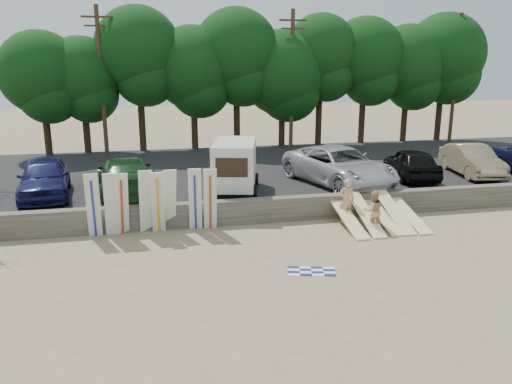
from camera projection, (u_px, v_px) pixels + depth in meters
ground at (359, 241)px, 18.50m from camera, size 120.00×120.00×0.00m
seawall at (331, 206)px, 21.21m from camera, size 44.00×0.50×1.00m
parking_lot at (284, 172)px, 28.33m from camera, size 44.00×14.50×0.70m
treeline at (269, 61)px, 33.62m from camera, size 32.99×5.94×9.26m
utility_poles at (292, 78)px, 32.66m from camera, size 25.80×0.26×9.00m
box_trailer at (235, 164)px, 22.48m from camera, size 2.71×3.92×2.29m
car_0 at (44, 178)px, 21.69m from camera, size 2.57×5.21×1.71m
car_1 at (126, 176)px, 22.05m from camera, size 2.89×5.97×1.67m
car_2 at (339, 166)px, 23.94m from camera, size 4.63×6.99×1.78m
car_3 at (411, 163)px, 25.19m from camera, size 2.66×4.87×1.57m
car_4 at (472, 160)px, 25.92m from camera, size 2.41×4.94×1.56m
surfboard_upright_0 at (93, 206)px, 18.47m from camera, size 0.54×0.67×2.55m
surfboard_upright_1 at (111, 205)px, 18.60m from camera, size 0.57×0.73×2.54m
surfboard_upright_2 at (122, 204)px, 18.71m from camera, size 0.61×0.84×2.52m
surfboard_upright_3 at (146, 202)px, 18.98m from camera, size 0.56×0.65×2.55m
surfboard_upright_4 at (158, 203)px, 18.92m from camera, size 0.51×0.79×2.51m
surfboard_upright_5 at (170, 200)px, 19.21m from camera, size 0.59×0.77×2.53m
surfboard_upright_6 at (195, 199)px, 19.30m from camera, size 0.55×0.65×2.55m
surfboard_upright_7 at (210, 199)px, 19.33m from camera, size 0.54×0.71×2.54m
surfboard_low_0 at (349, 219)px, 19.77m from camera, size 0.56×2.92×0.82m
surfboard_low_1 at (366, 214)px, 19.87m from camera, size 0.56×2.83×1.12m
surfboard_low_2 at (382, 215)px, 20.22m from camera, size 0.56×2.93×0.80m
surfboard_low_3 at (394, 211)px, 20.19m from camera, size 0.56×2.83×1.13m
surfboard_low_4 at (409, 214)px, 20.36m from camera, size 0.56×2.93×0.80m
beachgoer_a at (346, 201)px, 20.35m from camera, size 0.71×0.50×1.87m
beachgoer_b at (373, 211)px, 19.42m from camera, size 0.83×0.67×1.62m
cooler at (348, 221)px, 20.27m from camera, size 0.40×0.33×0.32m
gear_bag at (375, 216)px, 21.11m from camera, size 0.34×0.31×0.22m
beach_towel at (311, 271)px, 15.80m from camera, size 1.82×1.82×0.00m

